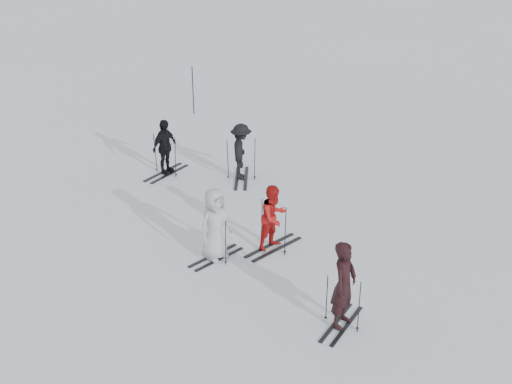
% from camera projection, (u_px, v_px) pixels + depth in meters
% --- Properties ---
extents(ground, '(120.00, 120.00, 0.00)m').
position_uv_depth(ground, '(249.00, 245.00, 15.97)').
color(ground, silver).
rests_on(ground, ground).
extents(skier_near_dark, '(0.66, 0.79, 1.87)m').
position_uv_depth(skier_near_dark, '(344.00, 286.00, 12.62)').
color(skier_near_dark, black).
rests_on(skier_near_dark, ground).
extents(skier_red, '(0.97, 1.01, 1.65)m').
position_uv_depth(skier_red, '(274.00, 218.00, 15.50)').
color(skier_red, '#AF1513').
rests_on(skier_red, ground).
extents(skier_grey, '(0.96, 1.04, 1.78)m').
position_uv_depth(skier_grey, '(215.00, 225.00, 15.03)').
color(skier_grey, '#A7ACB1').
rests_on(skier_grey, ground).
extents(skier_uphill_left, '(0.79, 1.10, 1.73)m').
position_uv_depth(skier_uphill_left, '(165.00, 148.00, 19.69)').
color(skier_uphill_left, black).
rests_on(skier_uphill_left, ground).
extents(skier_uphill_far, '(0.80, 1.20, 1.73)m').
position_uv_depth(skier_uphill_far, '(241.00, 152.00, 19.33)').
color(skier_uphill_far, black).
rests_on(skier_uphill_far, ground).
extents(skis_near_dark, '(1.75, 1.33, 1.14)m').
position_uv_depth(skis_near_dark, '(343.00, 301.00, 12.77)').
color(skis_near_dark, black).
rests_on(skis_near_dark, ground).
extents(skis_red, '(1.96, 1.77, 1.27)m').
position_uv_depth(skis_red, '(274.00, 225.00, 15.57)').
color(skis_red, black).
rests_on(skis_red, ground).
extents(skis_grey, '(1.76, 1.58, 1.14)m').
position_uv_depth(skis_grey, '(215.00, 237.00, 15.16)').
color(skis_grey, black).
rests_on(skis_grey, ground).
extents(skis_uphill_left, '(2.04, 1.60, 1.32)m').
position_uv_depth(skis_uphill_left, '(165.00, 154.00, 19.78)').
color(skis_uphill_left, black).
rests_on(skis_uphill_left, ground).
extents(skis_uphill_far, '(1.96, 1.23, 1.34)m').
position_uv_depth(skis_uphill_far, '(241.00, 158.00, 19.41)').
color(skis_uphill_far, black).
rests_on(skis_uphill_far, ground).
extents(piste_marker, '(0.04, 0.04, 1.92)m').
position_uv_depth(piste_marker, '(193.00, 90.00, 25.09)').
color(piste_marker, black).
rests_on(piste_marker, ground).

